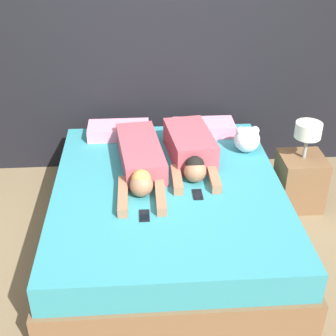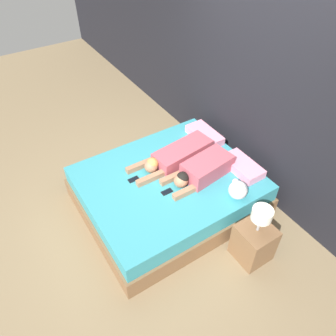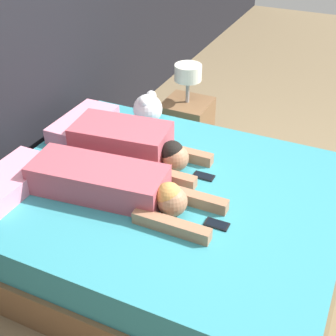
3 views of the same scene
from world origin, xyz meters
The scene contains 11 objects.
ground_plane centered at (0.00, 0.00, 0.00)m, with size 12.00×12.00×0.00m, color #7F6B4C.
wall_back centered at (0.00, 1.20, 1.30)m, with size 12.00×0.06×2.60m.
bed centered at (0.00, 0.00, 0.24)m, with size 1.78×2.11×0.48m.
pillow_head_left centered at (-0.39, 0.85, 0.54)m, with size 0.55×0.28×0.11m.
pillow_head_right centered at (0.39, 0.85, 0.54)m, with size 0.55×0.28×0.11m.
person_left centered at (-0.20, 0.25, 0.57)m, with size 0.40×1.17×0.20m.
person_right centered at (0.21, 0.35, 0.59)m, with size 0.40×0.91×0.22m.
cell_phone_left centered at (-0.19, -0.38, 0.49)m, with size 0.07×0.13×0.01m.
cell_phone_right centered at (0.21, -0.15, 0.49)m, with size 0.07×0.13×0.01m.
plush_toy centered at (0.70, 0.49, 0.60)m, with size 0.22×0.22×0.23m.
nightstand centered at (1.17, 0.37, 0.28)m, with size 0.37×0.37×0.79m.
Camera 2 is at (2.42, -1.55, 3.28)m, focal length 35.00 mm.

